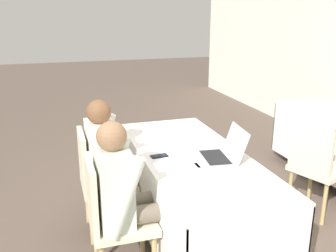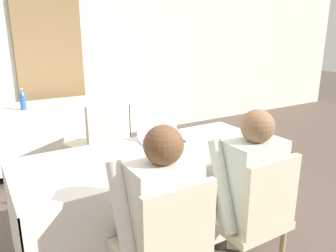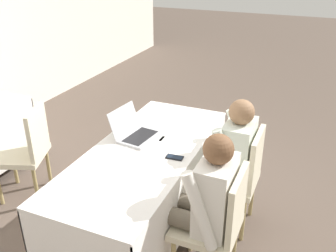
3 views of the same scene
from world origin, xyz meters
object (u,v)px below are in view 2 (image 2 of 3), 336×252
object	(u,v)px
laptop	(162,136)
person_white_shirt	(244,185)
chair_near_left	(166,249)
chair_near_right	(254,215)
water_bottle	(23,100)
person_checkered_shirt	(156,213)
cell_phone	(170,165)
chair_far_spare	(96,140)

from	to	relation	value
laptop	person_white_shirt	xyz separation A→B (m)	(0.15, -0.77, -0.13)
chair_near_left	chair_near_right	distance (m)	0.63
water_bottle	person_white_shirt	bearing A→B (deg)	-70.49
chair_near_left	person_checkered_shirt	world-z (taller)	person_checkered_shirt
laptop	person_white_shirt	size ratio (longest dim) A/B	0.33
cell_phone	water_bottle	distance (m)	2.30
laptop	person_checkered_shirt	distance (m)	0.92
chair_far_spare	person_checkered_shirt	size ratio (longest dim) A/B	0.78
laptop	water_bottle	bearing A→B (deg)	119.79
water_bottle	person_white_shirt	xyz separation A→B (m)	(0.91, -2.56, -0.20)
cell_phone	chair_near_right	xyz separation A→B (m)	(0.34, -0.44, -0.25)
water_bottle	chair_far_spare	world-z (taller)	water_bottle
chair_far_spare	person_checkered_shirt	world-z (taller)	person_checkered_shirt
chair_near_right	cell_phone	bearing A→B (deg)	-52.39
water_bottle	chair_far_spare	distance (m)	1.00
cell_phone	person_checkered_shirt	world-z (taller)	person_checkered_shirt
laptop	water_bottle	world-z (taller)	same
chair_far_spare	chair_near_right	bearing A→B (deg)	79.11
chair_near_left	person_white_shirt	bearing A→B (deg)	-170.71
water_bottle	chair_far_spare	xyz separation A→B (m)	(0.57, -0.74, -0.36)
laptop	person_white_shirt	bearing A→B (deg)	-72.50
chair_far_spare	person_checkered_shirt	distance (m)	1.86
chair_near_right	person_checkered_shirt	distance (m)	0.66
chair_far_spare	person_checkered_shirt	xyz separation A→B (m)	(-0.30, -1.83, 0.16)
person_white_shirt	laptop	bearing A→B (deg)	-79.25
water_bottle	chair_near_left	xyz separation A→B (m)	(0.28, -2.67, -0.36)
water_bottle	chair_far_spare	bearing A→B (deg)	-52.29
cell_phone	water_bottle	bearing A→B (deg)	100.46
cell_phone	chair_far_spare	world-z (taller)	chair_far_spare
water_bottle	chair_near_right	bearing A→B (deg)	-71.20
laptop	chair_near_left	distance (m)	1.05
laptop	chair_near_left	xyz separation A→B (m)	(-0.49, -0.88, -0.29)
laptop	chair_near_left	bearing A→B (deg)	-112.23
chair_far_spare	person_white_shirt	bearing A→B (deg)	79.66
person_checkered_shirt	person_white_shirt	distance (m)	0.63
chair_near_left	chair_far_spare	world-z (taller)	same
chair_far_spare	person_checkered_shirt	bearing A→B (deg)	60.00
person_checkered_shirt	chair_near_left	bearing A→B (deg)	90.00
chair_far_spare	person_white_shirt	size ratio (longest dim) A/B	0.78
person_checkered_shirt	chair_near_right	bearing A→B (deg)	170.71
chair_near_right	person_checkered_shirt	xyz separation A→B (m)	(-0.63, 0.10, 0.16)
chair_far_spare	chair_near_left	bearing A→B (deg)	60.49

